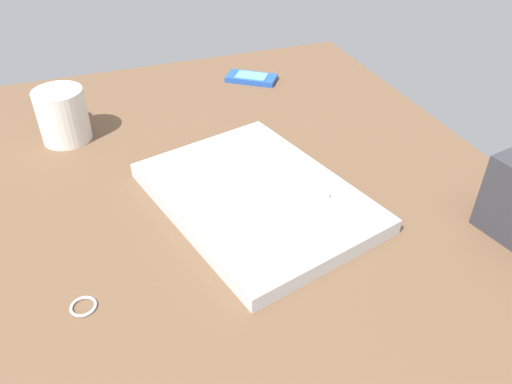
% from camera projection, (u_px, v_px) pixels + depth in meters
% --- Properties ---
extents(desk_surface, '(1.20, 0.80, 0.03)m').
position_uv_depth(desk_surface, '(269.00, 225.00, 0.72)').
color(desk_surface, brown).
rests_on(desk_surface, ground).
extents(laptop_closed, '(0.39, 0.32, 0.02)m').
position_uv_depth(laptop_closed, '(256.00, 197.00, 0.73)').
color(laptop_closed, '#B7BABC').
rests_on(laptop_closed, desk_surface).
extents(cell_phone_on_laptop, '(0.07, 0.11, 0.01)m').
position_uv_depth(cell_phone_on_laptop, '(289.00, 190.00, 0.72)').
color(cell_phone_on_laptop, silver).
rests_on(cell_phone_on_laptop, laptop_closed).
extents(cell_phone_on_desk, '(0.10, 0.11, 0.01)m').
position_uv_depth(cell_phone_on_desk, '(252.00, 78.00, 1.08)').
color(cell_phone_on_desk, '#1E479E').
rests_on(cell_phone_on_desk, desk_surface).
extents(key_ring, '(0.03, 0.03, 0.00)m').
position_uv_depth(key_ring, '(83.00, 306.00, 0.58)').
color(key_ring, silver).
rests_on(key_ring, desk_surface).
extents(coffee_mug, '(0.12, 0.08, 0.09)m').
position_uv_depth(coffee_mug, '(63.00, 115.00, 0.86)').
color(coffee_mug, silver).
rests_on(coffee_mug, desk_surface).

